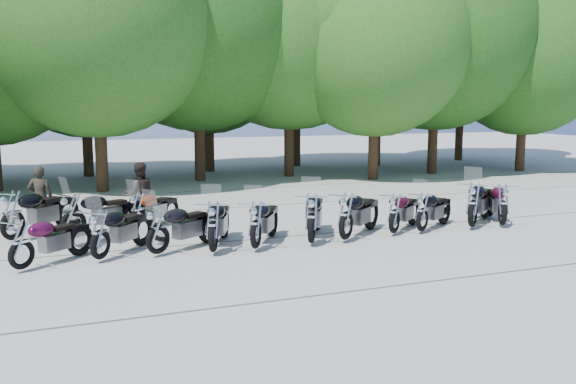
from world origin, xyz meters
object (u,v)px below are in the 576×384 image
object	(u,v)px
motorcycle_5	(312,217)
motorcycle_4	(256,223)
motorcycle_6	(346,215)
motorcycle_9	(473,203)
motorcycle_11	(12,214)
motorcycle_13	(138,210)
motorcycle_1	(100,233)
motorcycle_10	(503,203)
rider_0	(40,197)
motorcycle_3	(213,225)
motorcycle_0	(21,243)
motorcycle_8	(422,211)
motorcycle_12	(73,213)
motorcycle_2	(158,228)
motorcycle_7	(395,212)
rider_1	(139,195)

from	to	relation	value
motorcycle_5	motorcycle_4	bearing A→B (deg)	30.05
motorcycle_6	motorcycle_9	world-z (taller)	motorcycle_9
motorcycle_11	motorcycle_13	bearing A→B (deg)	-134.41
motorcycle_1	motorcycle_5	distance (m)	4.61
motorcycle_10	rider_0	distance (m)	11.99
motorcycle_3	motorcycle_6	world-z (taller)	motorcycle_6
motorcycle_0	motorcycle_6	bearing A→B (deg)	-130.75
motorcycle_1	motorcycle_8	size ratio (longest dim) A/B	1.04
motorcycle_1	motorcycle_4	bearing A→B (deg)	-145.00
motorcycle_3	motorcycle_1	bearing A→B (deg)	16.64
motorcycle_12	rider_0	bearing A→B (deg)	0.02
motorcycle_2	motorcycle_11	bearing A→B (deg)	17.11
motorcycle_7	motorcycle_10	bearing A→B (deg)	-132.36
motorcycle_1	rider_0	world-z (taller)	rider_0
motorcycle_5	motorcycle_10	world-z (taller)	motorcycle_5
motorcycle_1	rider_0	xyz separation A→B (m)	(-1.16, 3.98, 0.22)
motorcycle_0	motorcycle_2	world-z (taller)	motorcycle_2
motorcycle_5	motorcycle_11	world-z (taller)	motorcycle_11
motorcycle_1	motorcycle_2	xyz separation A→B (m)	(1.17, 0.01, 0.01)
motorcycle_9	motorcycle_10	distance (m)	0.91
motorcycle_9	motorcycle_3	bearing A→B (deg)	50.67
motorcycle_8	motorcycle_12	size ratio (longest dim) A/B	0.92
motorcycle_11	motorcycle_13	distance (m)	2.87
motorcycle_12	motorcycle_3	bearing A→B (deg)	-158.98
motorcycle_2	motorcycle_9	distance (m)	8.02
motorcycle_6	motorcycle_2	bearing A→B (deg)	46.05
motorcycle_3	motorcycle_5	world-z (taller)	motorcycle_5
motorcycle_0	motorcycle_8	distance (m)	9.16
motorcycle_12	motorcycle_5	bearing A→B (deg)	-142.46
rider_0	motorcycle_3	bearing A→B (deg)	138.83
motorcycle_8	motorcycle_10	world-z (taller)	motorcycle_10
motorcycle_6	motorcycle_7	xyz separation A→B (m)	(1.44, 0.24, -0.07)
motorcycle_2	motorcycle_9	world-z (taller)	motorcycle_9
motorcycle_1	motorcycle_5	world-z (taller)	motorcycle_5
motorcycle_12	rider_1	distance (m)	2.01
motorcycle_10	motorcycle_3	bearing A→B (deg)	29.20
motorcycle_6	motorcycle_9	bearing A→B (deg)	-128.87
motorcycle_8	motorcycle_10	bearing A→B (deg)	-125.76
motorcycle_10	motorcycle_13	world-z (taller)	motorcycle_10
motorcycle_6	motorcycle_0	bearing A→B (deg)	49.25
rider_0	motorcycle_8	bearing A→B (deg)	165.14
rider_1	motorcycle_0	bearing A→B (deg)	52.73
motorcycle_5	motorcycle_12	world-z (taller)	motorcycle_5
motorcycle_0	motorcycle_12	distance (m)	2.83
motorcycle_7	rider_1	size ratio (longest dim) A/B	1.22
motorcycle_0	rider_1	bearing A→B (deg)	-77.47
motorcycle_1	rider_1	xyz separation A→B (m)	(1.27, 3.45, 0.24)
motorcycle_0	motorcycle_13	xyz separation A→B (m)	(2.58, 2.90, -0.00)
motorcycle_9	motorcycle_13	xyz separation A→B (m)	(-8.08, 2.74, -0.12)
motorcycle_8	rider_0	bearing A→B (deg)	31.88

